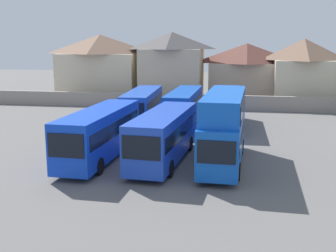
# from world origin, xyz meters

# --- Properties ---
(ground) EXTENTS (140.00, 140.00, 0.00)m
(ground) POSITION_xyz_m (0.00, 18.00, 0.00)
(ground) COLOR #605E5B
(depot_boundary_wall) EXTENTS (56.00, 0.50, 1.80)m
(depot_boundary_wall) POSITION_xyz_m (0.00, 23.48, 0.90)
(depot_boundary_wall) COLOR gray
(depot_boundary_wall) RESTS_ON ground
(bus_1) EXTENTS (2.87, 11.07, 3.52)m
(bus_1) POSITION_xyz_m (-4.30, 0.03, 2.01)
(bus_1) COLOR blue
(bus_1) RESTS_ON ground
(bus_2) EXTENTS (3.28, 10.74, 3.44)m
(bus_2) POSITION_xyz_m (0.21, 0.24, 1.96)
(bus_2) COLOR blue
(bus_2) RESTS_ON ground
(bus_3) EXTENTS (2.80, 10.19, 4.85)m
(bus_3) POSITION_xyz_m (4.26, 0.22, 2.73)
(bus_3) COLOR blue
(bus_3) RESTS_ON ground
(bus_4) EXTENTS (3.18, 11.03, 3.28)m
(bus_4) POSITION_xyz_m (-4.52, 13.81, 1.88)
(bus_4) COLOR blue
(bus_4) RESTS_ON ground
(bus_5) EXTENTS (2.62, 10.92, 3.41)m
(bus_5) POSITION_xyz_m (-0.19, 13.35, 1.95)
(bus_5) COLOR blue
(bus_5) RESTS_ON ground
(bus_6) EXTENTS (2.63, 10.64, 3.51)m
(bus_6) POSITION_xyz_m (3.98, 13.41, 2.00)
(bus_6) COLOR blue
(bus_6) RESTS_ON ground
(house_terrace_left) EXTENTS (11.46, 7.81, 9.13)m
(house_terrace_left) POSITION_xyz_m (-14.44, 30.09, 4.66)
(house_terrace_left) COLOR beige
(house_terrace_left) RESTS_ON ground
(house_terrace_centre) EXTENTS (8.45, 6.98, 9.41)m
(house_terrace_centre) POSITION_xyz_m (-3.99, 28.85, 4.79)
(house_terrace_centre) COLOR #C6B293
(house_terrace_centre) RESTS_ON ground
(house_terrace_right) EXTENTS (10.23, 6.32, 7.93)m
(house_terrace_right) POSITION_xyz_m (5.92, 30.44, 4.05)
(house_terrace_right) COLOR tan
(house_terrace_right) RESTS_ON ground
(house_terrace_far_right) EXTENTS (7.76, 7.23, 8.54)m
(house_terrace_far_right) POSITION_xyz_m (13.07, 29.02, 4.36)
(house_terrace_far_right) COLOR beige
(house_terrace_far_right) RESTS_ON ground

